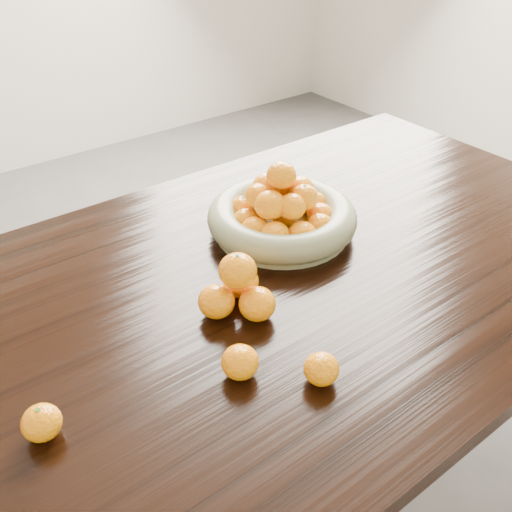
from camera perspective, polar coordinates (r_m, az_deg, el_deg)
ground at (r=1.70m, az=-1.91°, el=-24.08°), size 5.00×5.00×0.00m
dining_table at (r=1.19m, az=-2.52°, el=-7.15°), size 2.00×1.00×0.75m
fruit_bowl at (r=1.30m, az=2.59°, el=4.20°), size 0.34×0.34×0.17m
orange_pyramid at (r=1.06m, az=-1.80°, el=-3.31°), size 0.14×0.14×0.12m
loose_orange_0 at (r=0.92m, az=-20.65°, el=-15.33°), size 0.06×0.06×0.05m
loose_orange_1 at (r=0.95m, az=-1.61°, el=-10.56°), size 0.06×0.06×0.06m
loose_orange_2 at (r=0.94m, az=6.55°, el=-11.17°), size 0.06×0.06×0.05m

